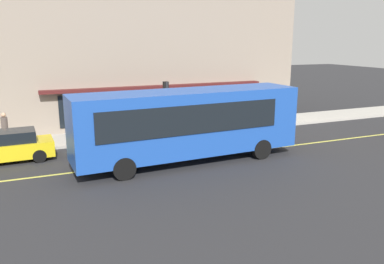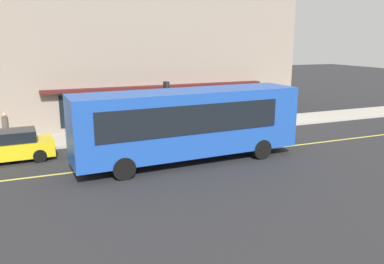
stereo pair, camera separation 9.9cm
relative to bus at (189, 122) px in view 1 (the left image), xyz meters
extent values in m
plane|color=#28282B|center=(2.37, 0.49, -1.99)|extent=(120.00, 120.00, 0.00)
cube|color=#B2ADA3|center=(2.37, 6.32, -1.91)|extent=(80.00, 3.07, 0.15)
cube|color=#D8D14C|center=(2.37, 0.49, -1.98)|extent=(36.00, 0.16, 0.01)
cube|color=gray|center=(0.98, 12.45, 4.09)|extent=(21.28, 9.20, 12.15)
cube|color=#4C1919|center=(0.98, 7.60, 0.81)|extent=(14.90, 0.70, 0.20)
cube|color=black|center=(0.98, 7.82, -0.49)|extent=(12.77, 0.08, 2.00)
cube|color=#1E4CAD|center=(-0.04, 0.00, 0.01)|extent=(11.11, 3.04, 3.00)
cube|color=black|center=(5.41, 0.27, 0.37)|extent=(0.22, 2.10, 1.80)
cube|color=black|center=(-0.40, 1.25, 0.37)|extent=(8.79, 0.49, 1.32)
cube|color=black|center=(-0.27, -1.29, 0.37)|extent=(8.79, 0.49, 1.32)
cube|color=#0CF259|center=(5.48, 0.27, 1.26)|extent=(0.17, 1.90, 0.36)
cube|color=#2D2D33|center=(5.51, 0.27, -1.24)|extent=(0.28, 2.40, 0.40)
cylinder|color=black|center=(3.42, 1.30, -1.49)|extent=(1.01, 0.35, 1.00)
cylinder|color=black|center=(3.53, -0.96, -1.49)|extent=(1.01, 0.35, 1.00)
cylinder|color=black|center=(-3.61, 0.95, -1.49)|extent=(1.01, 0.35, 1.00)
cylinder|color=black|center=(-3.50, -1.30, -1.49)|extent=(1.01, 0.35, 1.00)
cylinder|color=#2D2D33|center=(0.76, 5.39, -0.24)|extent=(0.12, 0.12, 3.20)
cube|color=black|center=(0.76, 5.59, 0.91)|extent=(0.30, 0.30, 0.90)
sphere|color=red|center=(0.76, 5.76, 1.18)|extent=(0.18, 0.18, 0.18)
sphere|color=orange|center=(0.76, 5.76, 0.91)|extent=(0.18, 0.18, 0.18)
sphere|color=green|center=(0.76, 5.76, 0.64)|extent=(0.18, 0.18, 0.18)
cube|color=#B7BABF|center=(3.60, 3.52, -1.39)|extent=(4.39, 2.04, 0.75)
cube|color=black|center=(3.45, 3.52, -0.74)|extent=(2.49, 1.64, 0.55)
cylinder|color=black|center=(4.97, 4.42, -1.67)|extent=(0.65, 0.26, 0.64)
cylinder|color=black|center=(5.06, 2.78, -1.67)|extent=(0.65, 0.26, 0.64)
cylinder|color=black|center=(2.14, 4.26, -1.67)|extent=(0.65, 0.26, 0.64)
cylinder|color=black|center=(2.23, 2.63, -1.67)|extent=(0.65, 0.26, 0.64)
cube|color=yellow|center=(-8.20, 3.43, -1.39)|extent=(4.37, 1.97, 0.75)
cube|color=black|center=(-8.05, 3.44, -0.74)|extent=(2.47, 1.61, 0.55)
cylinder|color=black|center=(-6.75, 2.67, -1.67)|extent=(0.65, 0.25, 0.64)
cylinder|color=black|center=(-6.82, 4.31, -1.67)|extent=(0.65, 0.25, 0.64)
cylinder|color=black|center=(10.50, 6.40, -1.43)|extent=(0.18, 0.18, 0.82)
cylinder|color=#33388C|center=(10.50, 6.40, -0.70)|extent=(0.34, 0.34, 0.65)
sphere|color=tan|center=(10.50, 6.40, -0.26)|extent=(0.23, 0.23, 0.23)
cylinder|color=black|center=(-8.34, 6.04, -1.39)|extent=(0.18, 0.18, 0.89)
cylinder|color=#594C47|center=(-8.34, 6.04, -0.59)|extent=(0.34, 0.34, 0.71)
sphere|color=tan|center=(-8.34, 6.04, -0.11)|extent=(0.25, 0.25, 0.25)
camera|label=1|loc=(-6.86, -16.86, 3.83)|focal=36.35mm
camera|label=2|loc=(-6.76, -16.90, 3.83)|focal=36.35mm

